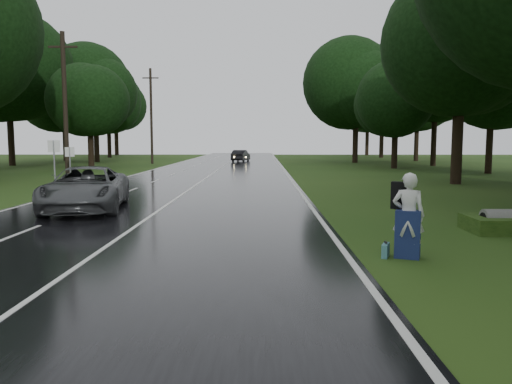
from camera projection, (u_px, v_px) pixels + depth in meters
ground at (103, 250)px, 12.04m from camera, size 160.00×160.00×0.00m
road at (202, 181)px, 31.93m from camera, size 12.00×140.00×0.04m
lane_center at (202, 181)px, 31.93m from camera, size 0.12×140.00×0.01m
grey_car at (86, 188)px, 18.68m from camera, size 3.63×6.22×1.63m
far_car at (241, 156)px, 60.88m from camera, size 2.27×4.48×1.41m
hitchhiker at (408, 218)px, 11.21m from camera, size 0.83×0.80×1.95m
suitcase at (386, 250)px, 11.34m from camera, size 0.28×0.46×0.31m
culvert at (506, 232)px, 14.49m from camera, size 1.34×0.67×0.67m
utility_pole_mid at (68, 182)px, 31.65m from camera, size 1.80×0.28×9.35m
utility_pole_far at (152, 164)px, 56.04m from camera, size 1.80×0.28×10.58m
road_sign_a at (56, 190)px, 26.58m from camera, size 0.64×0.10×2.65m
road_sign_b at (71, 186)px, 28.74m from camera, size 0.54×0.10×2.26m
tree_left_e at (92, 168)px, 48.12m from camera, size 7.37×7.37×11.52m
tree_left_f at (97, 162)px, 60.53m from camera, size 9.78×9.78×15.29m
tree_right_d at (455, 184)px, 30.24m from camera, size 9.85×9.85×15.39m
tree_right_e at (394, 168)px, 46.83m from camera, size 7.17×7.17×11.20m
tree_right_f at (355, 163)px, 58.66m from camera, size 10.05×10.05×15.70m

